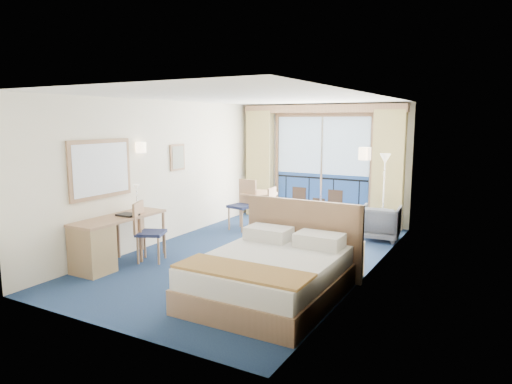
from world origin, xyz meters
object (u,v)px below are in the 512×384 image
(desk_chair, at_px, (146,228))
(table_chair_b, at_px, (244,201))
(desk, at_px, (99,244))
(table_chair_a, at_px, (276,206))
(bed, at_px, (272,273))
(armchair, at_px, (381,223))
(nightstand, at_px, (347,260))
(floor_lamp, at_px, (385,174))
(round_table, at_px, (259,200))

(desk_chair, bearing_deg, table_chair_b, -29.10)
(desk, relative_size, table_chair_a, 1.84)
(bed, bearing_deg, armchair, 82.10)
(bed, bearing_deg, nightstand, 62.39)
(floor_lamp, bearing_deg, table_chair_b, -165.29)
(nightstand, xyz_separation_m, desk_chair, (-3.18, -0.84, 0.29))
(armchair, xyz_separation_m, table_chair_b, (-2.80, -0.55, 0.26))
(bed, bearing_deg, table_chair_b, 126.11)
(round_table, relative_size, table_chair_b, 0.78)
(bed, height_order, armchair, bed)
(table_chair_b, bearing_deg, table_chair_a, 31.45)
(round_table, bearing_deg, nightstand, -39.98)
(armchair, height_order, table_chair_b, table_chair_b)
(bed, relative_size, round_table, 2.61)
(armchair, relative_size, table_chair_a, 0.82)
(table_chair_a, bearing_deg, desk_chair, 159.62)
(bed, bearing_deg, desk_chair, 171.58)
(table_chair_a, xyz_separation_m, table_chair_b, (-0.65, -0.26, 0.09))
(bed, distance_m, table_chair_a, 3.77)
(desk, distance_m, desk_chair, 0.80)
(bed, xyz_separation_m, table_chair_b, (-2.28, 3.13, 0.28))
(armchair, xyz_separation_m, floor_lamp, (-0.01, 0.18, 0.93))
(bed, xyz_separation_m, table_chair_a, (-1.63, 3.39, 0.19))
(nightstand, relative_size, table_chair_a, 0.60)
(desk, height_order, round_table, desk)
(bed, height_order, nightstand, bed)
(bed, relative_size, nightstand, 4.03)
(desk, relative_size, desk_chair, 1.67)
(desk, bearing_deg, bed, 7.16)
(desk_chair, distance_m, table_chair_a, 3.15)
(table_chair_b, bearing_deg, desk, -89.11)
(nightstand, relative_size, desk, 0.33)
(floor_lamp, xyz_separation_m, desk_chair, (-3.05, -3.49, -0.71))
(armchair, height_order, floor_lamp, floor_lamp)
(bed, xyz_separation_m, nightstand, (0.63, 1.21, -0.05))
(armchair, relative_size, table_chair_b, 0.70)
(armchair, bearing_deg, floor_lamp, -93.90)
(nightstand, xyz_separation_m, table_chair_b, (-2.92, 1.92, 0.33))
(nightstand, height_order, armchair, armchair)
(floor_lamp, distance_m, desk, 5.45)
(desk_chair, distance_m, round_table, 3.20)
(desk, bearing_deg, table_chair_a, 72.09)
(nightstand, xyz_separation_m, table_chair_a, (-2.27, 2.18, 0.24))
(nightstand, height_order, desk, desk)
(floor_lamp, xyz_separation_m, table_chair_b, (-2.79, -0.73, -0.67))
(floor_lamp, bearing_deg, desk_chair, -131.15)
(table_chair_a, bearing_deg, round_table, 69.32)
(desk_chair, relative_size, table_chair_b, 0.94)
(desk, distance_m, round_table, 3.97)
(armchair, bearing_deg, round_table, -2.79)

